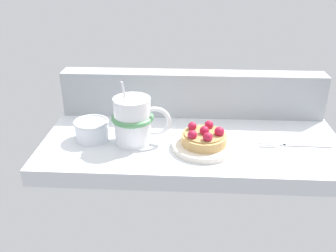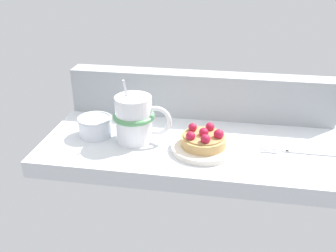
{
  "view_description": "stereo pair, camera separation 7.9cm",
  "coord_description": "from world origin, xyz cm",
  "views": [
    {
      "loc": [
        -1.2,
        -74.51,
        38.82
      ],
      "look_at": [
        -5.16,
        -3.8,
        4.54
      ],
      "focal_mm": 39.75,
      "sensor_mm": 36.0,
      "label": 1
    },
    {
      "loc": [
        6.61,
        -73.63,
        38.82
      ],
      "look_at": [
        -5.16,
        -3.8,
        4.54
      ],
      "focal_mm": 39.75,
      "sensor_mm": 36.0,
      "label": 2
    }
  ],
  "objects": [
    {
      "name": "dessert_fork",
      "position": [
        21.91,
        -2.78,
        0.3
      ],
      "size": [
        15.54,
        2.49,
        0.6
      ],
      "color": "silver",
      "rests_on": "ground_plane"
    },
    {
      "name": "dessert_plate",
      "position": [
        2.51,
        -4.74,
        0.56
      ],
      "size": [
        13.6,
        13.6,
        1.19
      ],
      "color": "silver",
      "rests_on": "ground_plane"
    },
    {
      "name": "raspberry_tart",
      "position": [
        2.55,
        -4.78,
        2.65
      ],
      "size": [
        9.6,
        9.6,
        4.03
      ],
      "color": "tan",
      "rests_on": "dessert_plate"
    },
    {
      "name": "coffee_mug",
      "position": [
        -12.56,
        -2.86,
        5.24
      ],
      "size": [
        12.91,
        9.16,
        14.15
      ],
      "color": "white",
      "rests_on": "ground_plane"
    },
    {
      "name": "sugar_bowl",
      "position": [
        -22.18,
        -1.91,
        2.35
      ],
      "size": [
        7.83,
        7.83,
        4.42
      ],
      "color": "silver",
      "rests_on": "ground_plane"
    },
    {
      "name": "ground_plane",
      "position": [
        0.0,
        0.0,
        -1.82
      ],
      "size": [
        65.98,
        31.68,
        3.63
      ],
      "primitive_type": "cube",
      "color": "silver"
    },
    {
      "name": "window_rail_back",
      "position": [
        0.0,
        13.06,
        5.55
      ],
      "size": [
        64.66,
        5.56,
        11.1
      ],
      "primitive_type": "cube",
      "color": "#9EA3A8",
      "rests_on": "ground_plane"
    }
  ]
}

